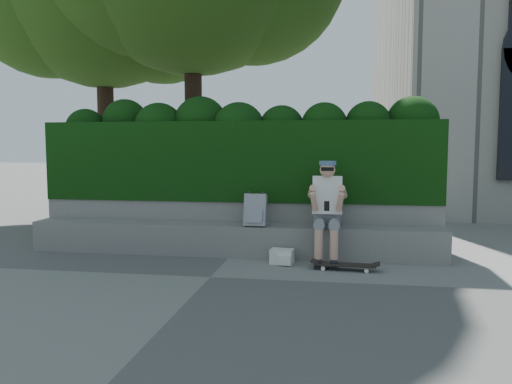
% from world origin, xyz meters
% --- Properties ---
extents(ground, '(80.00, 80.00, 0.00)m').
position_xyz_m(ground, '(0.00, 0.00, 0.00)').
color(ground, slate).
rests_on(ground, ground).
extents(bench_ledge, '(6.00, 0.45, 0.45)m').
position_xyz_m(bench_ledge, '(0.00, 1.25, 0.23)').
color(bench_ledge, gray).
rests_on(bench_ledge, ground).
extents(planter_wall, '(6.00, 0.50, 0.75)m').
position_xyz_m(planter_wall, '(0.00, 1.73, 0.38)').
color(planter_wall, gray).
rests_on(planter_wall, ground).
extents(hedge, '(6.00, 1.00, 1.20)m').
position_xyz_m(hedge, '(0.00, 1.95, 1.35)').
color(hedge, black).
rests_on(hedge, planter_wall).
extents(person, '(0.40, 0.76, 1.38)m').
position_xyz_m(person, '(1.37, 1.07, 0.75)').
color(person, gray).
rests_on(person, ground).
extents(skateboard, '(0.78, 0.25, 0.08)m').
position_xyz_m(skateboard, '(1.61, 0.60, 0.07)').
color(skateboard, black).
rests_on(skateboard, ground).
extents(backpack_plaid, '(0.31, 0.17, 0.45)m').
position_xyz_m(backpack_plaid, '(0.37, 1.15, 0.68)').
color(backpack_plaid, '#B9B8BD').
rests_on(backpack_plaid, bench_ledge).
extents(backpack_ground, '(0.32, 0.25, 0.20)m').
position_xyz_m(backpack_ground, '(0.78, 0.84, 0.10)').
color(backpack_ground, silver).
rests_on(backpack_ground, ground).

